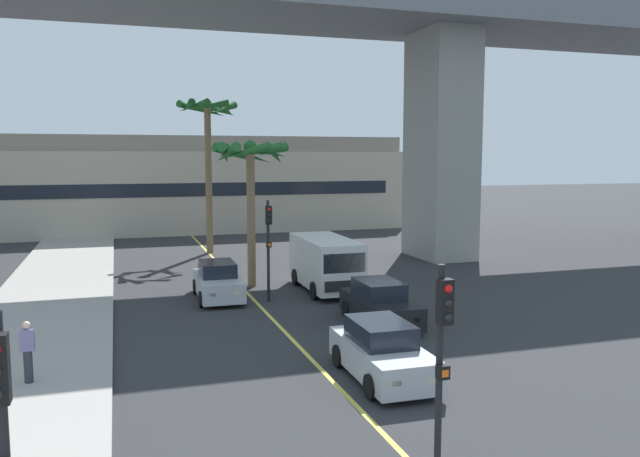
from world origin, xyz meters
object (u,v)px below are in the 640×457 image
traffic_light_left_sidewalk_corner (3,447)px  pedestrian_near_crosswalk (28,351)px  car_queue_third (218,282)px  car_queue_front (382,352)px  palm_tree_mid_median (250,165)px  traffic_light_median_far (268,237)px  palm_tree_near_median (208,128)px  car_queue_second (380,304)px  delivery_van (326,262)px  traffic_light_median_near (442,353)px

traffic_light_left_sidewalk_corner → pedestrian_near_crosswalk: (-1.05, 10.17, -1.87)m
car_queue_third → traffic_light_left_sidewalk_corner: 19.86m
car_queue_front → palm_tree_mid_median: size_ratio=0.62×
traffic_light_median_far → car_queue_third: bearing=147.3°
palm_tree_near_median → palm_tree_mid_median: palm_tree_near_median is taller
car_queue_second → palm_tree_near_median: bearing=100.2°
traffic_light_median_far → palm_tree_near_median: bearing=91.7°
car_queue_second → delivery_van: bearing=90.5°
car_queue_front → delivery_van: delivery_van is taller
traffic_light_left_sidewalk_corner → palm_tree_near_median: (6.71, 32.02, 4.80)m
traffic_light_left_sidewalk_corner → traffic_light_median_far: bearing=68.2°
delivery_van → traffic_light_median_near: 17.72m
traffic_light_left_sidewalk_corner → traffic_light_median_near: traffic_light_left_sidewalk_corner is taller
pedestrian_near_crosswalk → traffic_light_median_far: bearing=43.1°
car_queue_third → delivery_van: (4.82, 0.14, 0.57)m
palm_tree_near_median → pedestrian_near_crosswalk: size_ratio=5.80×
car_queue_third → palm_tree_mid_median: bearing=48.9°
traffic_light_left_sidewalk_corner → traffic_light_median_near: bearing=16.7°
car_queue_front → traffic_light_median_far: size_ratio=0.98×
car_queue_second → pedestrian_near_crosswalk: bearing=-164.8°
pedestrian_near_crosswalk → palm_tree_mid_median: bearing=53.6°
car_queue_second → car_queue_third: size_ratio=1.00×
traffic_light_median_near → traffic_light_median_far: (0.76, 15.91, 0.00)m
traffic_light_median_far → pedestrian_near_crosswalk: bearing=-136.9°
car_queue_front → traffic_light_median_far: bearing=94.8°
palm_tree_near_median → palm_tree_mid_median: (0.36, -10.84, -2.07)m
palm_tree_mid_median → palm_tree_near_median: bearing=91.9°
car_queue_front → palm_tree_mid_median: bearing=93.8°
traffic_light_median_near → palm_tree_near_median: 30.51m
car_queue_third → car_queue_second: bearing=-50.1°
car_queue_front → car_queue_second: 5.60m
car_queue_front → car_queue_second: size_ratio=1.00×
car_queue_front → traffic_light_left_sidewalk_corner: traffic_light_left_sidewalk_corner is taller
delivery_van → palm_tree_mid_median: size_ratio=0.79×
car_queue_second → traffic_light_left_sidewalk_corner: bearing=-127.4°
traffic_light_left_sidewalk_corner → palm_tree_near_median: 33.06m
car_queue_third → traffic_light_median_near: traffic_light_median_near is taller
palm_tree_near_median → delivery_van: bearing=-75.5°
palm_tree_mid_median → car_queue_front: bearing=-86.2°
car_queue_third → palm_tree_mid_median: palm_tree_mid_median is taller
car_queue_second → palm_tree_near_median: 20.33m
traffic_light_median_far → palm_tree_near_median: palm_tree_near_median is taller
car_queue_second → delivery_van: 6.01m
pedestrian_near_crosswalk → traffic_light_median_near: bearing=-48.1°
car_queue_front → delivery_van: 11.36m
car_queue_third → palm_tree_mid_median: size_ratio=0.62×
car_queue_front → traffic_light_median_near: bearing=-104.5°
car_queue_second → traffic_light_median_far: (-2.97, 4.62, 1.99)m
palm_tree_near_median → traffic_light_left_sidewalk_corner: bearing=-101.8°
traffic_light_median_near → pedestrian_near_crosswalk: size_ratio=2.59×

